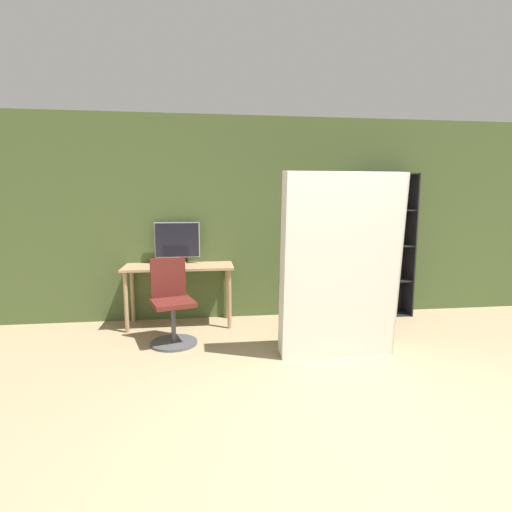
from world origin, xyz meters
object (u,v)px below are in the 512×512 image
(mattress_near, at_px, (340,267))
(office_chair, at_px, (172,309))
(monitor, at_px, (177,242))
(bookshelf, at_px, (376,252))

(mattress_near, bearing_deg, office_chair, 160.10)
(monitor, bearing_deg, bookshelf, -0.30)
(bookshelf, height_order, mattress_near, bookshelf)
(monitor, height_order, mattress_near, mattress_near)
(mattress_near, bearing_deg, monitor, 139.85)
(mattress_near, bearing_deg, bookshelf, 54.41)
(office_chair, bearing_deg, monitor, 88.09)
(monitor, bearing_deg, mattress_near, -40.15)
(bookshelf, bearing_deg, mattress_near, -125.59)
(monitor, relative_size, office_chair, 0.61)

